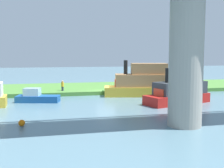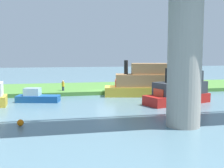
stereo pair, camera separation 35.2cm
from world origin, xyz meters
name	(u,v)px [view 2 (the right image)]	position (x,y,z in m)	size (l,w,h in m)	color
ground_plane	(106,95)	(0.00, 0.00, 0.00)	(160.00, 160.00, 0.00)	slate
grassy_bank	(99,88)	(0.00, -6.00, 0.25)	(80.00, 12.00, 0.50)	#4C8438
bridge_pylon	(185,59)	(-2.62, 16.89, 5.02)	(2.51, 2.51, 10.04)	#9E998E
person_on_bank	(63,85)	(5.50, -1.86, 1.20)	(0.43, 0.43, 1.39)	#2D334C
mooring_post	(164,87)	(-8.34, -0.49, 0.85)	(0.20, 0.20, 0.70)	brown
skiff_small	(179,90)	(-6.67, 7.79, 1.45)	(8.07, 4.83, 3.91)	red
riverboat_paddlewheel	(142,83)	(-4.48, 1.58, 1.71)	(9.43, 4.81, 4.60)	gold
motorboat_red	(37,97)	(8.67, 3.56, 0.57)	(5.02, 2.79, 1.58)	#195199
marker_buoy	(20,123)	(9.34, 14.29, 0.25)	(0.50, 0.50, 0.50)	orange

